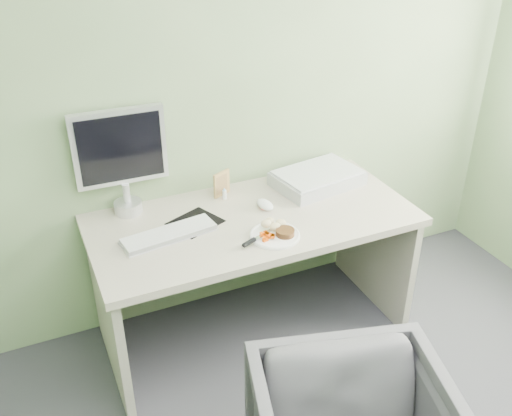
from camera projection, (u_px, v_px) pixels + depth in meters
name	position (u px, v px, depth m)	size (l,w,h in m)	color
wall_back	(222.00, 73.00, 2.80)	(3.50, 3.50, 0.00)	#83A171
desk	(253.00, 248.00, 2.90)	(1.60, 0.75, 0.73)	#B1AB95
plate	(275.00, 235.00, 2.65)	(0.23, 0.23, 0.01)	white
steak	(285.00, 232.00, 2.64)	(0.09, 0.09, 0.03)	black
potato_pile	(274.00, 222.00, 2.69)	(0.10, 0.07, 0.06)	#A48A4F
carrot_heap	(267.00, 235.00, 2.61)	(0.06, 0.05, 0.04)	#DD4C04
steak_knife	(254.00, 240.00, 2.59)	(0.19, 0.10, 0.01)	silver
mousepad	(195.00, 222.00, 2.76)	(0.22, 0.20, 0.00)	black
keyboard	(169.00, 234.00, 2.64)	(0.44, 0.13, 0.02)	white
computer_mouse	(265.00, 205.00, 2.87)	(0.06, 0.12, 0.04)	white
photo_frame	(222.00, 184.00, 2.97)	(0.11, 0.01, 0.14)	#A98A4F
eyedrop_bottle	(224.00, 194.00, 2.95)	(0.02, 0.02, 0.06)	white
scanner	(317.00, 179.00, 3.09)	(0.46, 0.30, 0.07)	#AEB1B6
monitor	(121.00, 156.00, 2.71)	(0.44, 0.14, 0.53)	silver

